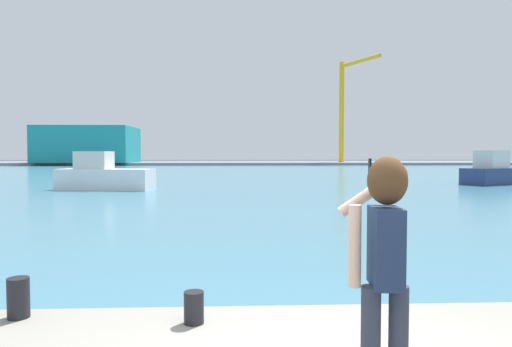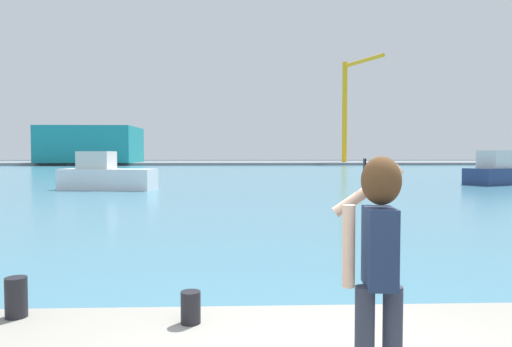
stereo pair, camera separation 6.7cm
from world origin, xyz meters
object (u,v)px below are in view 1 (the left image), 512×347
boat_moored (103,176)px  warehouse_left (88,145)px  person_photographer (384,252)px  harbor_bollard (194,307)px  harbor_bollard_2 (18,298)px  boat_moored_2 (496,172)px  port_crane (345,102)px

boat_moored → warehouse_left: bearing=118.9°
person_photographer → boat_moored: (-9.11, 25.30, -0.67)m
harbor_bollard → harbor_bollard_2: 1.91m
harbor_bollard → warehouse_left: bearing=108.0°
harbor_bollard → boat_moored: (-7.63, 23.75, 0.23)m
boat_moored_2 → harbor_bollard: bearing=-151.0°
warehouse_left → harbor_bollard_2: bearing=-73.1°
harbor_bollard → boat_moored: size_ratio=0.06×
person_photographer → port_crane: size_ratio=0.09×
harbor_bollard → harbor_bollard_2: harbor_bollard_2 is taller
harbor_bollard_2 → boat_moored: 24.19m
warehouse_left → boat_moored_2: bearing=-51.0°
boat_moored → person_photographer: bearing=-59.4°
warehouse_left → harbor_bollard: bearing=-72.0°
harbor_bollard → warehouse_left: size_ratio=0.02×
person_photographer → boat_moored_2: 33.99m
boat_moored_2 → port_crane: port_crane is taller
person_photographer → harbor_bollard_2: person_photographer is taller
harbor_bollard → harbor_bollard_2: size_ratio=0.77×
boat_moored_2 → port_crane: (3.08, 58.52, 11.60)m
harbor_bollard → boat_moored: boat_moored is taller
harbor_bollard_2 → boat_moored: size_ratio=0.07×
port_crane → boat_moored_2: bearing=-93.0°
harbor_bollard_2 → warehouse_left: 89.30m
warehouse_left → port_crane: 50.80m
boat_moored_2 → warehouse_left: (-47.00, 58.12, 3.04)m
harbor_bollard → person_photographer: bearing=-46.3°
boat_moored_2 → warehouse_left: 74.80m
person_photographer → warehouse_left: 92.01m
warehouse_left → person_photographer: bearing=-71.4°
boat_moored → port_crane: bearing=75.2°
harbor_bollard_2 → port_crane: port_crane is taller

